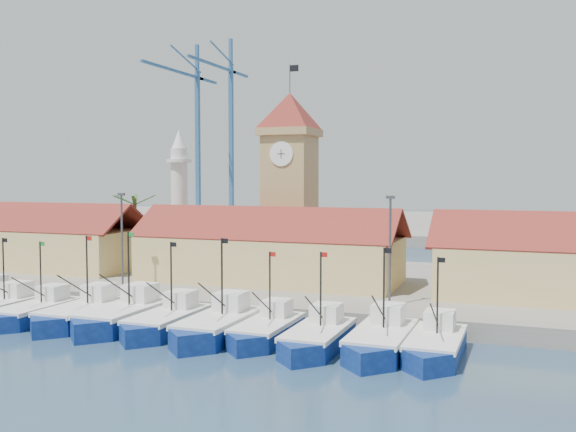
% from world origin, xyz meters
% --- Properties ---
extents(ground, '(400.00, 400.00, 0.00)m').
position_xyz_m(ground, '(0.00, 0.00, 0.00)').
color(ground, navy).
rests_on(ground, ground).
extents(quay, '(140.00, 32.00, 1.50)m').
position_xyz_m(quay, '(0.00, 24.00, 0.75)').
color(quay, gray).
rests_on(quay, ground).
extents(terminal, '(240.00, 80.00, 2.00)m').
position_xyz_m(terminal, '(0.00, 110.00, 1.00)').
color(terminal, gray).
rests_on(terminal, ground).
extents(boat_2, '(3.40, 9.31, 7.04)m').
position_xyz_m(boat_2, '(-13.70, 2.01, 0.73)').
color(boat_2, navy).
rests_on(boat_2, ground).
extents(boat_3, '(3.69, 10.10, 7.64)m').
position_xyz_m(boat_3, '(-9.41, 2.51, 0.79)').
color(boat_3, navy).
rests_on(boat_3, ground).
extents(boat_4, '(3.90, 10.67, 8.07)m').
position_xyz_m(boat_4, '(-5.58, 2.78, 0.83)').
color(boat_4, navy).
rests_on(boat_4, ground).
extents(boat_5, '(3.57, 9.77, 7.39)m').
position_xyz_m(boat_5, '(-1.51, 2.64, 0.76)').
color(boat_5, navy).
rests_on(boat_5, ground).
extents(boat_6, '(3.81, 10.42, 7.89)m').
position_xyz_m(boat_6, '(2.99, 2.43, 0.82)').
color(boat_6, navy).
rests_on(boat_6, ground).
extents(boat_7, '(3.33, 9.13, 6.91)m').
position_xyz_m(boat_7, '(6.73, 2.98, 0.71)').
color(boat_7, navy).
rests_on(boat_7, ground).
extents(boat_8, '(3.46, 9.48, 7.17)m').
position_xyz_m(boat_8, '(10.94, 2.14, 0.74)').
color(boat_8, navy).
rests_on(boat_8, ground).
extents(boat_9, '(3.67, 10.05, 7.61)m').
position_xyz_m(boat_9, '(15.32, 2.69, 0.79)').
color(boat_9, navy).
rests_on(boat_9, ground).
extents(boat_10, '(3.41, 9.33, 7.06)m').
position_xyz_m(boat_10, '(18.95, 2.91, 0.73)').
color(boat_10, navy).
rests_on(boat_10, ground).
extents(hall_left, '(31.20, 10.13, 7.61)m').
position_xyz_m(hall_left, '(-32.00, 20.00, 3.99)').
color(hall_left, '#E1BB7B').
rests_on(hall_left, quay).
extents(hall_center, '(27.04, 10.13, 7.61)m').
position_xyz_m(hall_center, '(0.00, 20.00, 3.99)').
color(hall_center, '#E1BB7B').
rests_on(hall_center, quay).
extents(clock_tower, '(5.80, 5.80, 22.70)m').
position_xyz_m(clock_tower, '(0.00, 26.00, 11.96)').
color(clock_tower, '#A48E54').
rests_on(clock_tower, quay).
extents(minaret, '(3.00, 3.00, 16.30)m').
position_xyz_m(minaret, '(-15.00, 28.00, 9.73)').
color(minaret, silver).
rests_on(minaret, quay).
extents(palm_tree, '(5.60, 5.03, 8.39)m').
position_xyz_m(palm_tree, '(-20.00, 26.00, 6.25)').
color(palm_tree, brown).
rests_on(palm_tree, quay).
extents(lamp_posts, '(80.70, 0.25, 9.03)m').
position_xyz_m(lamp_posts, '(0.50, 12.00, 6.48)').
color(lamp_posts, '#3F3F44').
rests_on(lamp_posts, quay).
extents(crane_blue_far, '(1.00, 34.34, 42.68)m').
position_xyz_m(crane_blue_far, '(-52.90, 100.37, 25.83)').
color(crane_blue_far, '#2D5C8C').
rests_on(crane_blue_far, terminal).
extents(crane_blue_near, '(1.00, 31.67, 44.86)m').
position_xyz_m(crane_blue_near, '(-46.61, 106.80, 26.80)').
color(crane_blue_near, '#2D5C8C').
rests_on(crane_blue_near, terminal).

